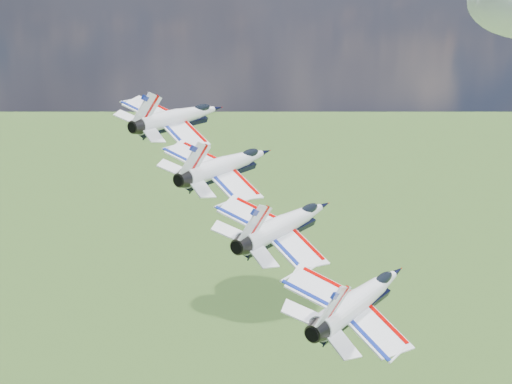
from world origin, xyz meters
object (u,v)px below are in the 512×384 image
(jet_1, at_px, (228,164))
(jet_2, at_px, (287,223))
(jet_0, at_px, (181,117))
(jet_3, at_px, (362,298))

(jet_1, bearing_deg, jet_2, -21.94)
(jet_0, distance_m, jet_3, 37.45)
(jet_1, relative_size, jet_3, 1.00)
(jet_2, bearing_deg, jet_0, 158.06)
(jet_3, bearing_deg, jet_2, 158.06)
(jet_1, height_order, jet_2, jet_1)
(jet_1, xyz_separation_m, jet_2, (8.56, -8.31, -3.65))
(jet_1, xyz_separation_m, jet_3, (17.13, -16.63, -7.31))
(jet_0, xyz_separation_m, jet_2, (17.13, -16.63, -7.31))
(jet_0, bearing_deg, jet_1, -21.94)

